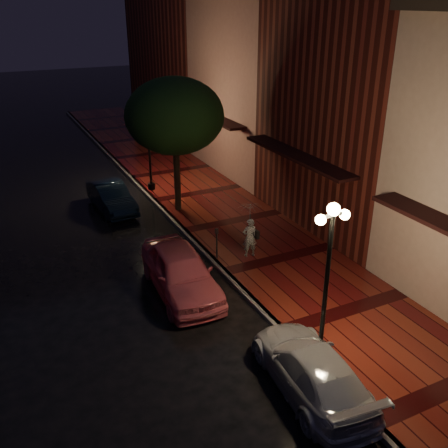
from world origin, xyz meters
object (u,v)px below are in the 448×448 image
parking_meter (217,240)px  pink_car (181,272)px  street_tree (175,118)px  silver_car (311,370)px  streetlamp_far (149,141)px  streetlamp_near (327,273)px  navy_car (111,197)px  woman_with_umbrella (250,222)px

parking_meter → pink_car: bearing=-140.3°
pink_car → parking_meter: 2.37m
street_tree → silver_car: street_tree is taller
pink_car → street_tree: bearing=72.7°
silver_car → parking_meter: parking_meter is taller
streetlamp_far → street_tree: 3.44m
streetlamp_far → streetlamp_near: bearing=-90.0°
street_tree → parking_meter: street_tree is taller
street_tree → navy_car: size_ratio=1.55×
streetlamp_near → street_tree: street_tree is taller
streetlamp_far → pink_car: streetlamp_far is taller
streetlamp_near → street_tree: (0.26, 10.99, 1.64)m
streetlamp_near → navy_car: size_ratio=1.15×
streetlamp_near → street_tree: 11.12m
streetlamp_far → navy_car: size_ratio=1.15×
woman_with_umbrella → silver_car: bearing=84.4°
streetlamp_far → silver_car: streetlamp_far is taller
silver_car → streetlamp_near: bearing=-130.3°
streetlamp_far → silver_car: (-0.95, -14.91, -1.99)m
street_tree → pink_car: 7.60m
streetlamp_near → woman_with_umbrella: size_ratio=2.09×
navy_car → parking_meter: parking_meter is taller
woman_with_umbrella → parking_meter: size_ratio=1.74×
streetlamp_near → pink_car: 5.44m
silver_car → woman_with_umbrella: (1.92, 6.58, 0.90)m
silver_car → pink_car: bearing=-72.3°
streetlamp_far → navy_car: 3.40m
street_tree → pink_car: street_tree is taller
pink_car → parking_meter: pink_car is taller
streetlamp_far → silver_car: 15.07m
streetlamp_near → navy_car: (-2.36, 12.56, -1.99)m
parking_meter → streetlamp_near: bearing=-83.7°
streetlamp_far → street_tree: street_tree is taller
streetlamp_far → street_tree: size_ratio=0.74×
pink_car → woman_with_umbrella: woman_with_umbrella is taller
navy_car → woman_with_umbrella: 7.71m
streetlamp_far → parking_meter: size_ratio=3.64×
pink_car → woman_with_umbrella: 3.34m
parking_meter → navy_car: bearing=112.9°
street_tree → woman_with_umbrella: 6.02m
woman_with_umbrella → parking_meter: woman_with_umbrella is taller
parking_meter → street_tree: bearing=89.4°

